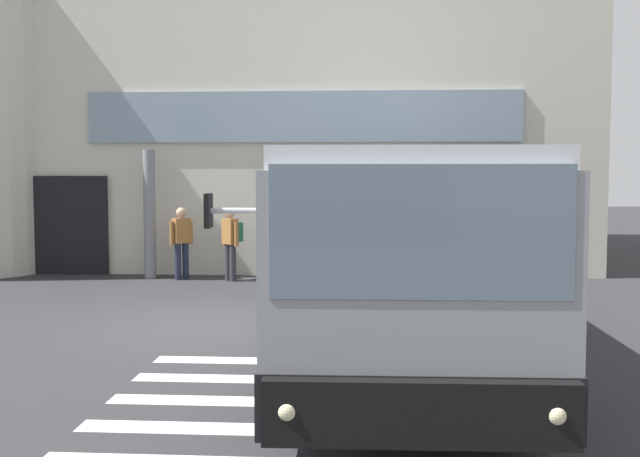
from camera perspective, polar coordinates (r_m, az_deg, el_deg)
ground_plane at (r=12.86m, az=-8.20°, el=-7.06°), size 80.00×90.00×0.02m
bay_paint_stripes at (r=8.53m, az=-0.74°, el=-12.75°), size 4.40×3.96×0.01m
terminal_building at (r=24.11m, az=-4.10°, el=7.34°), size 18.10×13.80×7.67m
entry_support_column at (r=18.50m, az=-12.48°, el=1.04°), size 0.28×0.28×3.01m
bus_main_foreground at (r=11.52m, az=5.12°, el=-1.58°), size 3.02×11.34×2.70m
passenger_near_column at (r=18.13m, az=-10.21°, el=-0.82°), size 0.46×0.43×1.68m
passenger_by_doorway at (r=17.75m, az=-6.57°, el=-0.77°), size 0.51×0.51×1.68m
safety_bollard_yellow at (r=16.06m, az=4.83°, el=-3.12°), size 0.18×0.18×0.90m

